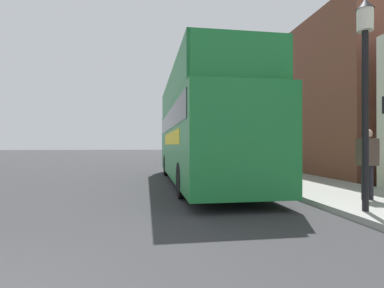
% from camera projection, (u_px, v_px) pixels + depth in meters
% --- Properties ---
extents(ground_plane, '(144.00, 144.00, 0.00)m').
position_uv_depth(ground_plane, '(123.00, 165.00, 23.11)').
color(ground_plane, '#333335').
extents(sidewalk, '(3.39, 108.00, 0.14)m').
position_uv_depth(sidewalk, '(230.00, 165.00, 21.24)').
color(sidewalk, '#999993').
rests_on(sidewalk, ground_plane).
extents(brick_terrace_rear, '(6.00, 22.14, 9.92)m').
position_uv_depth(brick_terrace_rear, '(291.00, 99.00, 22.17)').
color(brick_terrace_rear, brown).
rests_on(brick_terrace_rear, ground_plane).
extents(tour_bus, '(2.68, 10.71, 4.17)m').
position_uv_depth(tour_bus, '(201.00, 135.00, 11.87)').
color(tour_bus, '#1E7A38').
rests_on(tour_bus, ground_plane).
extents(parked_car_ahead_of_bus, '(2.06, 4.18, 1.38)m').
position_uv_depth(parked_car_ahead_of_bus, '(191.00, 158.00, 20.78)').
color(parked_car_ahead_of_bus, '#9E9EA3').
rests_on(parked_car_ahead_of_bus, ground_plane).
extents(pedestrian_third, '(0.47, 0.26, 1.78)m').
position_uv_depth(pedestrian_third, '(367.00, 157.00, 7.54)').
color(pedestrian_third, '#232328').
rests_on(pedestrian_third, sidewalk).
extents(lamp_post_nearest, '(0.35, 0.35, 4.44)m').
position_uv_depth(lamp_post_nearest, '(365.00, 64.00, 6.25)').
color(lamp_post_nearest, black).
rests_on(lamp_post_nearest, sidewalk).
extents(lamp_post_second, '(0.35, 0.35, 4.93)m').
position_uv_depth(lamp_post_second, '(245.00, 102.00, 14.07)').
color(lamp_post_second, black).
rests_on(lamp_post_second, sidewalk).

